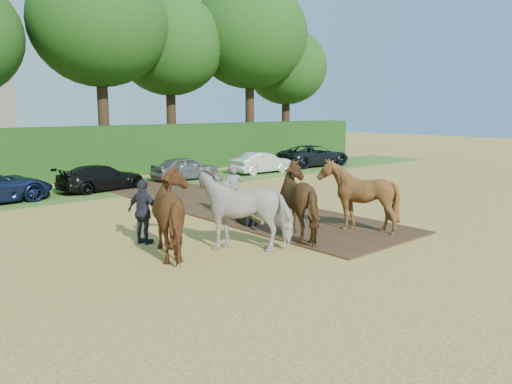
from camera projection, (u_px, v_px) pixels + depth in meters
ground at (325, 244)px, 14.85m from camera, size 120.00×120.00×0.00m
earth_strip at (222, 204)px, 21.02m from camera, size 4.50×17.00×0.05m
grass_verge at (114, 188)px, 25.24m from camera, size 50.00×5.00×0.03m
hedgerow at (78, 153)px, 28.33m from camera, size 46.00×1.60×3.00m
spectator_far at (144, 212)px, 14.78m from camera, size 0.84×1.23×1.94m
plough_team at (275, 203)px, 15.02m from camera, size 8.23×6.05×2.37m
parked_cars at (125, 174)px, 25.45m from camera, size 36.32×3.43×1.49m
treeline at (19, 20)px, 28.37m from camera, size 48.70×10.60×14.21m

